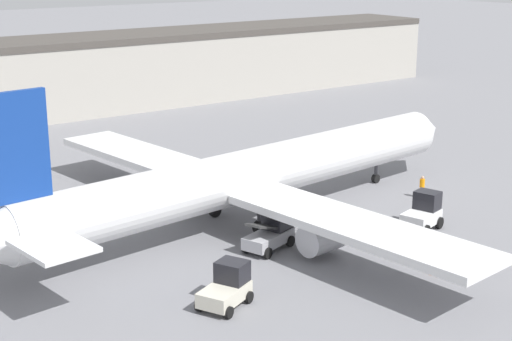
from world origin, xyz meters
TOP-DOWN VIEW (x-y plane):
  - ground_plane at (0.00, 0.00)m, footprint 400.00×400.00m
  - terminal_building at (9.56, 42.08)m, footprint 90.65×10.45m
  - airplane at (-1.01, -0.12)m, footprint 42.48×38.49m
  - ground_crew_worker at (12.85, -3.29)m, footprint 0.37×0.37m
  - baggage_tug at (-9.07, -10.10)m, footprint 3.40×2.97m
  - belt_loader_truck at (-2.41, -4.98)m, footprint 3.87×2.79m
  - pushback_tug at (7.89, -7.98)m, footprint 3.19×2.69m
  - safety_cone_near at (6.90, -14.37)m, footprint 0.36×0.36m
  - safety_cone_far at (2.64, -13.59)m, footprint 0.36×0.36m

SIDE VIEW (x-z plane):
  - ground_plane at x=0.00m, z-range 0.00..0.00m
  - safety_cone_near at x=6.90m, z-range 0.00..0.55m
  - safety_cone_far at x=2.64m, z-range 0.00..0.55m
  - ground_crew_worker at x=12.85m, z-range 0.06..1.75m
  - baggage_tug at x=-9.07m, z-range -0.11..2.12m
  - belt_loader_truck at x=-2.41m, z-range -0.05..2.12m
  - pushback_tug at x=7.89m, z-range -0.11..2.34m
  - airplane at x=-1.01m, z-range -2.23..8.68m
  - terminal_building at x=9.56m, z-range 0.01..8.43m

